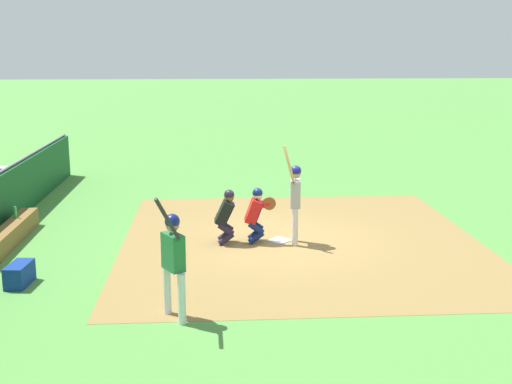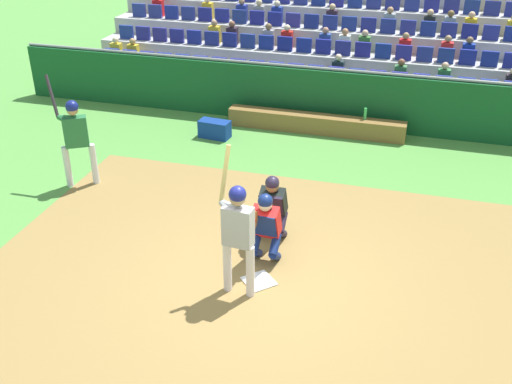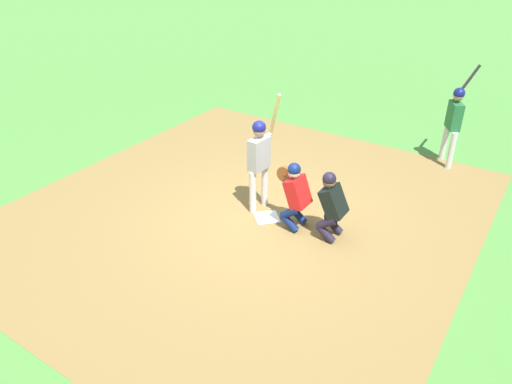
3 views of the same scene
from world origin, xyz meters
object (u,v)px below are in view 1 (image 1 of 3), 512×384
at_px(home_plate_umpire, 226,214).
at_px(water_bottle_on_bench, 15,212).
at_px(catcher_crouching, 256,212).
at_px(equipment_duffel_bag, 19,274).
at_px(home_plate_marker, 280,240).
at_px(batter_at_plate, 295,195).
at_px(on_deck_batter, 173,254).
at_px(dugout_bench, 4,241).

distance_m(home_plate_umpire, water_bottle_on_bench, 5.11).
xyz_separation_m(catcher_crouching, equipment_duffel_bag, (2.53, -4.66, -0.51)).
bearing_deg(home_plate_marker, equipment_duffel_bag, -63.63).
height_order(batter_at_plate, equipment_duffel_bag, batter_at_plate).
bearing_deg(equipment_duffel_bag, home_plate_umpire, 127.62).
height_order(home_plate_marker, home_plate_umpire, home_plate_umpire).
bearing_deg(catcher_crouching, equipment_duffel_bag, -61.54).
distance_m(home_plate_marker, on_deck_batter, 5.00).
height_order(catcher_crouching, dugout_bench, catcher_crouching).
bearing_deg(catcher_crouching, home_plate_marker, 95.94).
height_order(catcher_crouching, on_deck_batter, on_deck_batter).
bearing_deg(home_plate_umpire, on_deck_batter, -12.24).
bearing_deg(batter_at_plate, dugout_bench, -89.06).
xyz_separation_m(batter_at_plate, dugout_bench, (0.11, -6.53, -0.93)).
relative_size(dugout_bench, water_bottle_on_bench, 15.59).
bearing_deg(home_plate_umpire, dugout_bench, -87.35).
xyz_separation_m(equipment_duffel_bag, on_deck_batter, (1.78, 3.05, 0.92)).
bearing_deg(catcher_crouching, home_plate_umpire, -85.78).
bearing_deg(on_deck_batter, home_plate_marker, 153.58).
xyz_separation_m(batter_at_plate, water_bottle_on_bench, (-1.07, -6.59, -0.57)).
bearing_deg(water_bottle_on_bench, equipment_duffel_bag, 17.10).
relative_size(catcher_crouching, equipment_duffel_bag, 1.77).
xyz_separation_m(home_plate_marker, water_bottle_on_bench, (-0.84, -6.27, 0.56)).
bearing_deg(batter_at_plate, water_bottle_on_bench, -99.19).
height_order(batter_at_plate, catcher_crouching, batter_at_plate).
bearing_deg(dugout_bench, equipment_duffel_bag, 23.78).
height_order(catcher_crouching, water_bottle_on_bench, catcher_crouching).
height_order(batter_at_plate, on_deck_batter, batter_at_plate).
height_order(water_bottle_on_bench, on_deck_batter, on_deck_batter).
relative_size(home_plate_umpire, equipment_duffel_bag, 1.75).
bearing_deg(equipment_duffel_bag, home_plate_marker, 122.02).
distance_m(home_plate_marker, equipment_duffel_bag, 5.83).
bearing_deg(dugout_bench, home_plate_marker, 93.12).
relative_size(home_plate_marker, catcher_crouching, 0.34).
height_order(home_plate_marker, batter_at_plate, batter_at_plate).
xyz_separation_m(home_plate_umpire, dugout_bench, (0.23, -4.96, -0.48)).
bearing_deg(batter_at_plate, on_deck_batter, -31.09).
bearing_deg(batter_at_plate, home_plate_marker, -125.41).
bearing_deg(water_bottle_on_bench, catcher_crouching, 81.11).
xyz_separation_m(dugout_bench, equipment_duffel_bag, (2.25, 0.99, -0.01)).
height_order(home_plate_umpire, on_deck_batter, on_deck_batter).
distance_m(home_plate_marker, catcher_crouching, 0.90).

